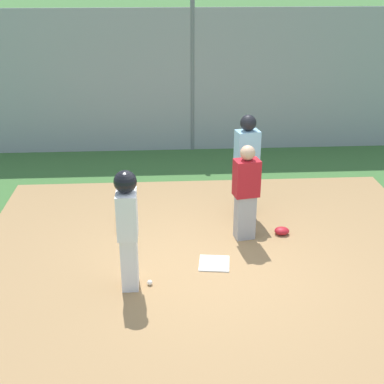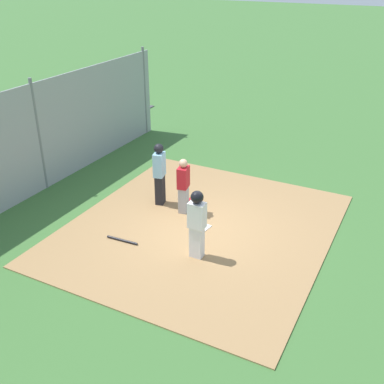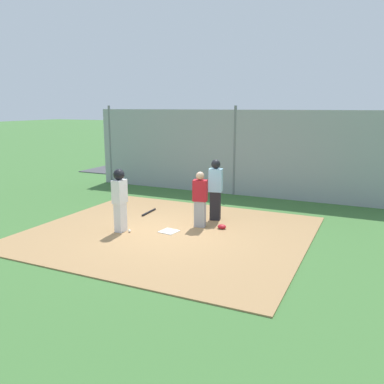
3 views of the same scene
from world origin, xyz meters
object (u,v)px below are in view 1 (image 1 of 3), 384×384
runner (127,223)px  catcher (246,192)px  umpire (246,164)px  parked_car_silver (78,90)px  home_plate (214,263)px  catcher_mask (282,231)px  baseball_bat (119,221)px  parked_car_red (199,88)px  baseball (150,283)px

runner → catcher: bearing=36.3°
umpire → parked_car_silver: bearing=-164.8°
home_plate → umpire: bearing=-113.2°
catcher → catcher_mask: 0.98m
runner → parked_car_silver: bearing=101.5°
runner → baseball_bat: bearing=98.3°
runner → home_plate: bearing=22.8°
catcher → parked_car_red: size_ratio=0.36×
home_plate → baseball_bat: bearing=-43.7°
umpire → catcher_mask: size_ratio=7.48×
catcher → baseball: size_ratio=21.01×
catcher → runner: 2.19m
umpire → baseball_bat: size_ratio=2.11×
baseball_bat → catcher_mask: 2.73m
home_plate → parked_car_silver: parked_car_silver is taller
catcher → catcher_mask: catcher is taller
umpire → runner: size_ratio=1.06×
catcher → catcher_mask: bearing=85.3°
catcher_mask → runner: bearing=29.7°
umpire → parked_car_red: (0.25, -7.42, -0.37)m
runner → parked_car_silver: (1.96, -9.50, -0.39)m
home_plate → umpire: umpire is taller
baseball → catcher_mask: bearing=-147.7°
baseball_bat → runner: bearing=-174.6°
home_plate → baseball: size_ratio=5.95×
parked_car_red → parked_car_silver: 3.59m
runner → catcher_mask: 2.89m
umpire → runner: 2.83m
home_plate → umpire: size_ratio=0.24×
baseball_bat → catcher_mask: bearing=-104.9°
home_plate → catcher: bearing=-125.4°
catcher → baseball: (1.50, 1.28, -0.77)m
parked_car_red → umpire: bearing=-93.2°
catcher → parked_car_red: 8.24m
baseball_bat → parked_car_red: size_ratio=0.20×
catcher → runner: runner is taller
baseball_bat → baseball: size_ratio=11.49×
umpire → parked_car_silver: (3.84, -7.39, -0.37)m
catcher → baseball_bat: catcher is taller
home_plate → runner: (1.20, 0.51, 0.97)m
parked_car_red → home_plate: bearing=-97.9°
baseball_bat → parked_car_silver: size_ratio=0.19×
runner → parked_car_silver: 9.70m
runner → parked_car_red: (-1.63, -9.53, -0.39)m
parked_car_silver → baseball: bearing=-68.2°
runner → baseball: runner is taller
catcher → catcher_mask: (-0.63, -0.07, -0.74)m
home_plate → catcher_mask: size_ratio=1.83×
baseball → parked_car_red: parked_car_red is taller
home_plate → catcher_mask: catcher_mask is taller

